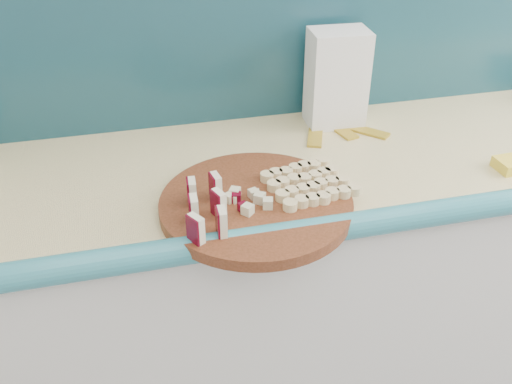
% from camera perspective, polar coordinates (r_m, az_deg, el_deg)
% --- Properties ---
extents(kitchen_counter, '(2.20, 0.63, 0.91)m').
position_cam_1_polar(kitchen_counter, '(1.80, 9.56, -8.79)').
color(kitchen_counter, silver).
rests_on(kitchen_counter, ground).
extents(backsplash, '(2.20, 0.02, 0.50)m').
position_cam_1_polar(backsplash, '(1.69, 8.02, 16.14)').
color(backsplash, teal).
rests_on(backsplash, kitchen_counter).
extents(cutting_board, '(0.50, 0.50, 0.03)m').
position_cam_1_polar(cutting_board, '(1.27, 0.00, -1.27)').
color(cutting_board, '#42220E').
rests_on(cutting_board, kitchen_counter).
extents(apple_wedges, '(0.09, 0.18, 0.06)m').
position_cam_1_polar(apple_wedges, '(1.19, -5.03, -1.46)').
color(apple_wedges, beige).
rests_on(apple_wedges, cutting_board).
extents(apple_chunks, '(0.06, 0.07, 0.02)m').
position_cam_1_polar(apple_chunks, '(1.25, -1.11, -0.65)').
color(apple_chunks, beige).
rests_on(apple_chunks, cutting_board).
extents(banana_slices, '(0.21, 0.19, 0.02)m').
position_cam_1_polar(banana_slices, '(1.31, 5.25, 0.91)').
color(banana_slices, '#D9C085').
rests_on(banana_slices, cutting_board).
extents(flour_bag, '(0.16, 0.12, 0.27)m').
position_cam_1_polar(flour_bag, '(1.63, 8.05, 11.17)').
color(flour_bag, white).
rests_on(flour_bag, kitchen_counter).
extents(banana_peel, '(0.25, 0.20, 0.01)m').
position_cam_1_polar(banana_peel, '(1.64, 8.05, 6.27)').
color(banana_peel, gold).
rests_on(banana_peel, kitchen_counter).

